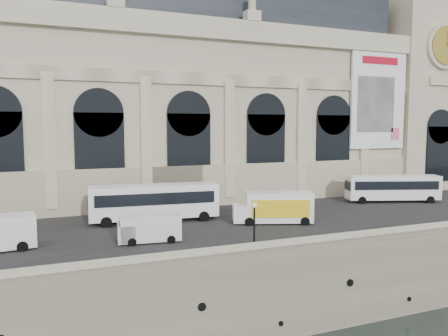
# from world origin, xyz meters

# --- Properties ---
(ground) EXTENTS (260.00, 260.00, 0.00)m
(ground) POSITION_xyz_m (0.00, 0.00, 0.00)
(ground) COLOR black
(ground) RESTS_ON ground
(quay) EXTENTS (160.00, 70.00, 6.00)m
(quay) POSITION_xyz_m (0.00, 35.00, 3.00)
(quay) COLOR gray
(quay) RESTS_ON ground
(street) EXTENTS (160.00, 24.00, 0.06)m
(street) POSITION_xyz_m (0.00, 14.00, 6.03)
(street) COLOR #2D2D2D
(street) RESTS_ON quay
(parapet) EXTENTS (160.00, 1.40, 1.21)m
(parapet) POSITION_xyz_m (0.00, 0.60, 6.62)
(parapet) COLOR gray
(parapet) RESTS_ON quay
(museum) EXTENTS (69.00, 18.70, 29.10)m
(museum) POSITION_xyz_m (-5.98, 30.86, 19.72)
(museum) COLOR beige
(museum) RESTS_ON quay
(clock_pavilion) EXTENTS (13.00, 14.72, 36.70)m
(clock_pavilion) POSITION_xyz_m (34.00, 27.93, 23.42)
(clock_pavilion) COLOR beige
(clock_pavilion) RESTS_ON quay
(bus_left) EXTENTS (12.88, 3.93, 3.74)m
(bus_left) POSITION_xyz_m (-9.47, 15.96, 8.09)
(bus_left) COLOR white
(bus_left) RESTS_ON quay
(bus_right) EXTENTS (11.64, 6.01, 3.39)m
(bus_right) POSITION_xyz_m (20.87, 15.96, 7.90)
(bus_right) COLOR white
(bus_right) RESTS_ON quay
(van_c) EXTENTS (5.27, 2.53, 2.27)m
(van_c) POSITION_xyz_m (-11.85, 8.53, 7.16)
(van_c) COLOR white
(van_c) RESTS_ON quay
(box_truck) EXTENTS (8.11, 4.91, 3.12)m
(box_truck) POSITION_xyz_m (1.34, 10.96, 7.57)
(box_truck) COLOR white
(box_truck) RESTS_ON quay
(lamp_right) EXTENTS (0.39, 0.39, 3.83)m
(lamp_right) POSITION_xyz_m (-4.89, 2.62, 7.90)
(lamp_right) COLOR black
(lamp_right) RESTS_ON quay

